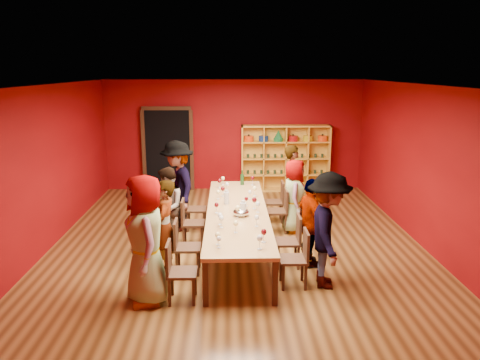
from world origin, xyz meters
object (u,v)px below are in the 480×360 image
object	(u,v)px
person_right_4	(293,184)
person_left_3	(178,186)
person_right_1	(311,223)
person_right_3	(294,196)
chair_person_right_4	(277,199)
shelving_unit	(285,155)
chair_person_left_2	(189,220)
chair_person_left_0	(176,269)
wine_bottle	(242,179)
person_right_0	(328,230)
person_left_1	(165,227)
chair_person_right_3	(281,208)
spittoon_bowl	(241,212)
chair_person_left_3	(192,206)
chair_person_left_1	(183,244)
person_left_0	(146,240)
tasting_table	(237,213)
chair_person_right_0	(299,255)
person_left_2	(167,207)
chair_person_right_1	(292,238)

from	to	relation	value
person_right_4	person_left_3	bearing A→B (deg)	112.07
person_left_3	person_right_1	size ratio (longest dim) A/B	1.23
person_right_3	chair_person_right_4	distance (m)	0.77
shelving_unit	chair_person_left_2	world-z (taller)	shelving_unit
chair_person_left_0	wine_bottle	xyz separation A→B (m)	(1.06, 3.91, 0.38)
wine_bottle	person_right_0	bearing A→B (deg)	-70.94
person_left_1	chair_person_right_4	bearing A→B (deg)	142.67
person_right_3	wine_bottle	size ratio (longest dim) A/B	4.52
chair_person_right_3	person_left_3	bearing A→B (deg)	174.92
chair_person_left_2	spittoon_bowl	distance (m)	1.16
person_right_3	shelving_unit	bearing A→B (deg)	3.55
chair_person_left_3	wine_bottle	world-z (taller)	wine_bottle
chair_person_right_4	person_right_4	world-z (taller)	person_right_4
chair_person_left_1	chair_person_right_3	size ratio (longest dim) A/B	1.00
person_left_1	person_right_1	bearing A→B (deg)	96.44
person_left_0	person_right_0	world-z (taller)	person_left_0
chair_person_left_0	person_left_3	world-z (taller)	person_left_3
tasting_table	person_right_4	distance (m)	2.03
person_left_3	wine_bottle	bearing A→B (deg)	97.79
person_right_0	shelving_unit	bearing A→B (deg)	6.69
shelving_unit	person_right_4	world-z (taller)	shelving_unit
tasting_table	person_right_3	world-z (taller)	person_right_3
chair_person_left_1	person_right_0	xyz separation A→B (m)	(2.26, -0.54, 0.40)
chair_person_right_0	chair_person_right_3	distance (m)	2.48
person_right_4	person_left_0	bearing A→B (deg)	155.17
chair_person_left_1	person_right_4	xyz separation A→B (m)	(2.15, 2.61, 0.35)
person_left_3	spittoon_bowl	xyz separation A→B (m)	(1.26, -1.46, -0.12)
shelving_unit	person_right_1	world-z (taller)	shelving_unit
person_left_2	chair_person_right_4	xyz separation A→B (m)	(2.21, 1.39, -0.26)
person_left_1	spittoon_bowl	xyz separation A→B (m)	(1.25, 0.67, 0.04)
chair_person_left_0	person_right_1	world-z (taller)	person_right_1
chair_person_left_2	person_left_2	bearing A→B (deg)	180.00
chair_person_left_0	person_left_1	distance (m)	1.05
chair_person_left_1	spittoon_bowl	bearing A→B (deg)	34.75
chair_person_left_2	person_right_0	distance (m)	2.89
chair_person_left_2	spittoon_bowl	size ratio (longest dim) A/B	3.07
chair_person_left_0	person_right_3	size ratio (longest dim) A/B	0.59
person_left_1	chair_person_left_3	size ratio (longest dim) A/B	1.76
person_right_0	wine_bottle	distance (m)	3.67
person_right_4	wine_bottle	distance (m)	1.14
tasting_table	chair_person_left_1	distance (m)	1.38
tasting_table	spittoon_bowl	world-z (taller)	spittoon_bowl
chair_person_right_4	tasting_table	bearing A→B (deg)	-119.72
chair_person_left_3	wine_bottle	xyz separation A→B (m)	(1.06, 0.80, 0.38)
shelving_unit	chair_person_right_3	distance (m)	3.47
shelving_unit	chair_person_right_4	bearing A→B (deg)	-100.13
chair_person_left_2	person_right_3	bearing A→B (deg)	18.95
person_left_0	person_right_0	size ratio (longest dim) A/B	1.04
tasting_table	chair_person_left_2	distance (m)	0.95
person_right_1	chair_person_right_1	bearing A→B (deg)	75.49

